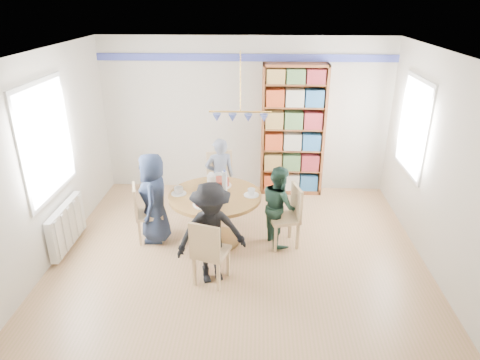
# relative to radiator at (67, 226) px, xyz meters

# --- Properties ---
(ground) EXTENTS (5.00, 5.00, 0.00)m
(ground) POSITION_rel_radiator_xyz_m (2.42, -0.30, -0.35)
(ground) COLOR tan
(room_shell) EXTENTS (5.00, 5.00, 5.00)m
(room_shell) POSITION_rel_radiator_xyz_m (2.16, 0.57, 1.30)
(room_shell) COLOR white
(room_shell) RESTS_ON ground
(radiator) EXTENTS (0.12, 1.00, 0.60)m
(radiator) POSITION_rel_radiator_xyz_m (0.00, 0.00, 0.00)
(radiator) COLOR silver
(radiator) RESTS_ON ground
(dining_table) EXTENTS (1.30, 1.30, 0.75)m
(dining_table) POSITION_rel_radiator_xyz_m (2.06, 0.27, 0.21)
(dining_table) COLOR brown
(dining_table) RESTS_ON ground
(chair_left) EXTENTS (0.48, 0.48, 0.86)m
(chair_left) POSITION_rel_radiator_xyz_m (1.02, 0.27, 0.12)
(chair_left) COLOR tan
(chair_left) RESTS_ON ground
(chair_right) EXTENTS (0.49, 0.49, 0.89)m
(chair_right) POSITION_rel_radiator_xyz_m (3.10, 0.23, 0.14)
(chair_right) COLOR tan
(chair_right) RESTS_ON ground
(chair_far) EXTENTS (0.53, 0.53, 0.97)m
(chair_far) POSITION_rel_radiator_xyz_m (2.05, 1.33, 0.18)
(chair_far) COLOR tan
(chair_far) RESTS_ON ground
(chair_near) EXTENTS (0.49, 0.49, 0.89)m
(chair_near) POSITION_rel_radiator_xyz_m (2.08, -0.74, 0.14)
(chair_near) COLOR tan
(chair_near) RESTS_ON ground
(person_left) EXTENTS (0.49, 0.69, 1.33)m
(person_left) POSITION_rel_radiator_xyz_m (1.18, 0.29, 0.31)
(person_left) COLOR #1A2339
(person_left) RESTS_ON ground
(person_right) EXTENTS (0.61, 0.68, 1.17)m
(person_right) POSITION_rel_radiator_xyz_m (2.96, 0.30, 0.23)
(person_right) COLOR #1B372C
(person_right) RESTS_ON ground
(person_far) EXTENTS (0.53, 0.42, 1.28)m
(person_far) POSITION_rel_radiator_xyz_m (2.05, 1.16, 0.29)
(person_far) COLOR gray
(person_far) RESTS_ON ground
(person_near) EXTENTS (0.97, 0.75, 1.33)m
(person_near) POSITION_rel_radiator_xyz_m (2.10, -0.64, 0.31)
(person_near) COLOR black
(person_near) RESTS_ON ground
(bookshelf) EXTENTS (1.09, 0.33, 2.28)m
(bookshelf) POSITION_rel_radiator_xyz_m (3.24, 2.04, 0.77)
(bookshelf) COLOR brown
(bookshelf) RESTS_ON ground
(tableware) EXTENTS (1.23, 1.23, 0.32)m
(tableware) POSITION_rel_radiator_xyz_m (2.03, 0.29, 0.47)
(tableware) COLOR white
(tableware) RESTS_ON dining_table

